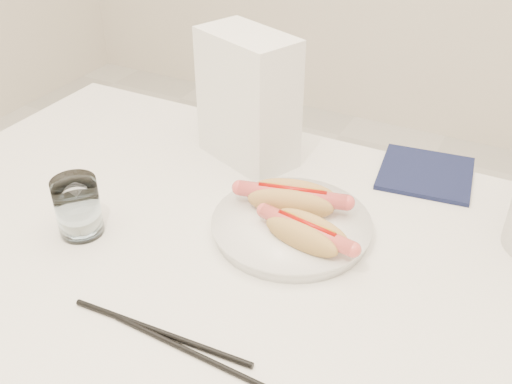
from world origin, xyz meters
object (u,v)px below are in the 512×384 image
at_px(table, 233,287).
at_px(hotdog_right, 306,233).
at_px(napkin_box, 248,99).
at_px(water_glass, 78,207).
at_px(plate, 291,227).
at_px(hotdog_left, 292,199).

xyz_separation_m(table, hotdog_right, (0.09, 0.05, 0.10)).
bearing_deg(napkin_box, table, -44.58).
height_order(water_glass, napkin_box, napkin_box).
relative_size(table, plate, 5.16).
distance_m(plate, hotdog_left, 0.04).
xyz_separation_m(hotdog_left, water_glass, (-0.27, -0.17, 0.01)).
bearing_deg(napkin_box, plate, -24.09).
bearing_deg(table, hotdog_left, 72.10).
bearing_deg(hotdog_right, hotdog_left, 138.41).
bearing_deg(plate, table, -119.30).
bearing_deg(hotdog_right, napkin_box, 144.26).
height_order(table, plate, plate).
bearing_deg(water_glass, hotdog_right, 18.53).
relative_size(water_glass, napkin_box, 0.39).
height_order(table, hotdog_left, hotdog_left).
relative_size(hotdog_left, water_glass, 1.82).
distance_m(table, napkin_box, 0.34).
distance_m(hotdog_left, water_glass, 0.32).
distance_m(hotdog_left, napkin_box, 0.22).
bearing_deg(hotdog_right, table, -139.25).
xyz_separation_m(plate, napkin_box, (-0.17, 0.17, 0.11)).
height_order(hotdog_right, napkin_box, napkin_box).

